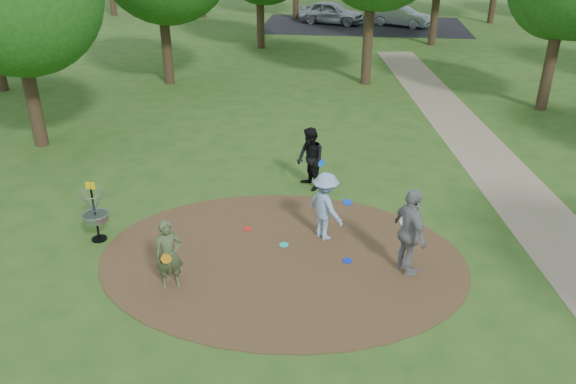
# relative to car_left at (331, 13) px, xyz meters

# --- Properties ---
(ground) EXTENTS (100.00, 100.00, 0.00)m
(ground) POSITION_rel_car_left_xyz_m (0.30, -30.36, -0.77)
(ground) COLOR #2D5119
(ground) RESTS_ON ground
(dirt_clearing) EXTENTS (8.40, 8.40, 0.02)m
(dirt_clearing) POSITION_rel_car_left_xyz_m (0.30, -30.36, -0.76)
(dirt_clearing) COLOR #47301C
(dirt_clearing) RESTS_ON ground
(footpath) EXTENTS (7.55, 39.89, 0.01)m
(footpath) POSITION_rel_car_left_xyz_m (6.80, -28.36, -0.77)
(footpath) COLOR #8C7A5B
(footpath) RESTS_ON ground
(parking_lot) EXTENTS (14.00, 8.00, 0.01)m
(parking_lot) POSITION_rel_car_left_xyz_m (2.30, -0.36, -0.77)
(parking_lot) COLOR black
(parking_lot) RESTS_ON ground
(player_observer_with_disc) EXTENTS (0.67, 0.56, 1.56)m
(player_observer_with_disc) POSITION_rel_car_left_xyz_m (-1.88, -31.69, 0.01)
(player_observer_with_disc) COLOR #485A34
(player_observer_with_disc) RESTS_ON ground
(player_throwing_with_disc) EXTENTS (1.27, 1.24, 1.71)m
(player_throwing_with_disc) POSITION_rel_car_left_xyz_m (1.22, -29.34, 0.08)
(player_throwing_with_disc) COLOR #8BAAD0
(player_throwing_with_disc) RESTS_ON ground
(player_walking_with_disc) EXTENTS (1.05, 1.11, 1.80)m
(player_walking_with_disc) POSITION_rel_car_left_xyz_m (0.64, -26.65, 0.13)
(player_walking_with_disc) COLOR black
(player_walking_with_disc) RESTS_ON ground
(player_waiting_with_disc) EXTENTS (0.94, 1.28, 2.02)m
(player_waiting_with_disc) POSITION_rel_car_left_xyz_m (3.08, -30.60, 0.24)
(player_waiting_with_disc) COLOR gray
(player_waiting_with_disc) RESTS_ON ground
(disc_ground_cyan) EXTENTS (0.22, 0.22, 0.02)m
(disc_ground_cyan) POSITION_rel_car_left_xyz_m (0.28, -29.83, -0.74)
(disc_ground_cyan) COLOR #1AD1C9
(disc_ground_cyan) RESTS_ON dirt_clearing
(disc_ground_blue) EXTENTS (0.22, 0.22, 0.02)m
(disc_ground_blue) POSITION_rel_car_left_xyz_m (1.79, -30.34, -0.74)
(disc_ground_blue) COLOR #0C28D5
(disc_ground_blue) RESTS_ON dirt_clearing
(disc_ground_red) EXTENTS (0.22, 0.22, 0.02)m
(disc_ground_red) POSITION_rel_car_left_xyz_m (-0.71, -29.19, -0.74)
(disc_ground_red) COLOR red
(disc_ground_red) RESTS_ON dirt_clearing
(car_left) EXTENTS (4.85, 3.00, 1.54)m
(car_left) POSITION_rel_car_left_xyz_m (0.00, 0.00, 0.00)
(car_left) COLOR #AAADB2
(car_left) RESTS_ON ground
(car_right) EXTENTS (4.28, 3.00, 1.34)m
(car_right) POSITION_rel_car_left_xyz_m (4.84, -0.39, -0.10)
(car_right) COLOR #AFB4B7
(car_right) RESTS_ON ground
(disc_golf_basket) EXTENTS (0.63, 0.63, 1.54)m
(disc_golf_basket) POSITION_rel_car_left_xyz_m (-4.20, -30.06, 0.10)
(disc_golf_basket) COLOR black
(disc_golf_basket) RESTS_ON ground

